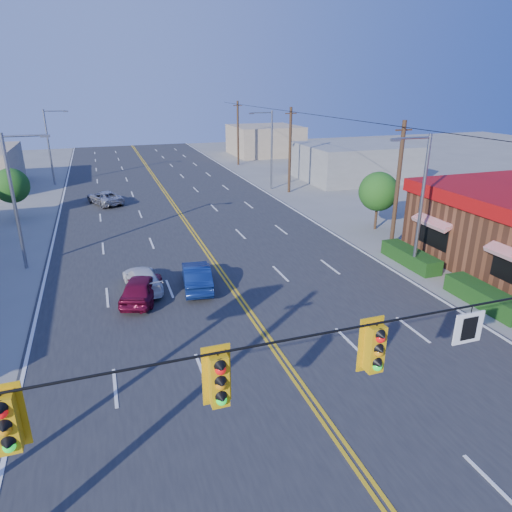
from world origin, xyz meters
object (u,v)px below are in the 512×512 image
object	(u,v)px
signal_span	(415,361)
car_silver	(105,198)
car_white	(142,280)
car_magenta	(141,288)
car_blue	(197,277)

from	to	relation	value
signal_span	car_silver	world-z (taller)	signal_span
signal_span	car_white	world-z (taller)	signal_span
car_magenta	car_silver	world-z (taller)	car_magenta
car_white	car_silver	xyz separation A→B (m)	(-1.34, 20.22, 0.03)
signal_span	car_silver	size ratio (longest dim) A/B	5.45
signal_span	car_blue	distance (m)	16.34
car_blue	car_silver	distance (m)	21.38
car_silver	car_blue	bearing A→B (deg)	79.73
signal_span	car_magenta	bearing A→B (deg)	107.10
car_magenta	car_silver	xyz separation A→B (m)	(-1.17, 21.50, -0.06)
car_magenta	car_white	distance (m)	1.30
car_magenta	car_blue	world-z (taller)	car_blue
car_silver	car_magenta	bearing A→B (deg)	71.60
car_magenta	car_blue	xyz separation A→B (m)	(3.00, 0.53, 0.00)
car_magenta	car_silver	size ratio (longest dim) A/B	0.89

